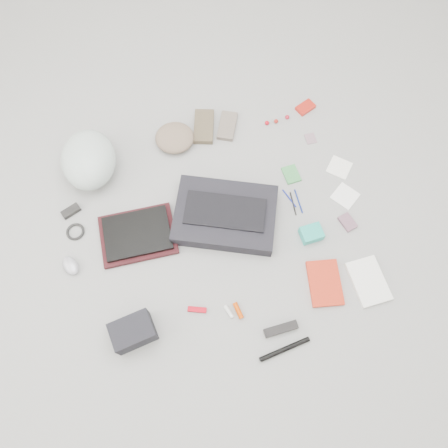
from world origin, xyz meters
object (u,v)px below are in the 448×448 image
object	(u,v)px
camera_bag	(133,332)
bike_helmet	(89,160)
laptop	(137,233)
accordion_wallet	(311,234)
messenger_bag	(225,215)
book_red	(325,283)

from	to	relation	value
camera_bag	bike_helmet	bearing A→B (deg)	84.95
bike_helmet	laptop	bearing A→B (deg)	-62.94
camera_bag	accordion_wallet	distance (m)	0.98
messenger_bag	camera_bag	distance (m)	0.72
laptop	book_red	size ratio (longest dim) A/B	1.45
camera_bag	laptop	bearing A→B (deg)	69.18
bike_helmet	book_red	world-z (taller)	bike_helmet
messenger_bag	laptop	size ratio (longest dim) A/B	1.54
accordion_wallet	camera_bag	bearing A→B (deg)	-167.85
messenger_bag	camera_bag	world-z (taller)	camera_bag
camera_bag	accordion_wallet	world-z (taller)	camera_bag
laptop	camera_bag	bearing A→B (deg)	-100.20
laptop	bike_helmet	bearing A→B (deg)	111.99
camera_bag	messenger_bag	bearing A→B (deg)	30.96
messenger_bag	laptop	world-z (taller)	messenger_bag
messenger_bag	bike_helmet	distance (m)	0.77
laptop	camera_bag	size ratio (longest dim) A/B	1.74
bike_helmet	book_red	bearing A→B (deg)	-35.87
messenger_bag	accordion_wallet	distance (m)	0.44
messenger_bag	bike_helmet	bearing A→B (deg)	165.41
bike_helmet	camera_bag	xyz separation A→B (m)	(0.05, -0.92, -0.04)
bike_helmet	accordion_wallet	world-z (taller)	bike_helmet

